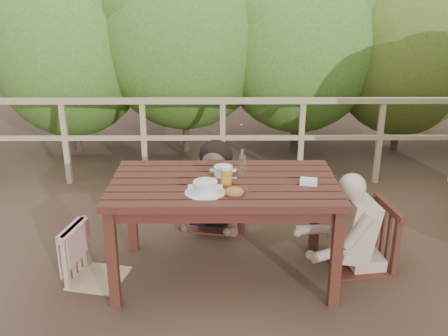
{
  "coord_description": "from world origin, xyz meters",
  "views": [
    {
      "loc": [
        -0.03,
        -3.62,
        2.25
      ],
      "look_at": [
        0.0,
        0.05,
        0.9
      ],
      "focal_mm": 41.13,
      "sensor_mm": 36.0,
      "label": 1
    }
  ],
  "objects_px": {
    "woman": "(220,157)",
    "soup_far": "(223,171)",
    "chair_right": "(364,209)",
    "soup_near": "(205,188)",
    "butter_tub": "(309,183)",
    "beer_glass": "(226,176)",
    "bottle": "(242,164)",
    "diner_right": "(369,190)",
    "chair_left": "(94,232)",
    "chair_far": "(220,176)",
    "tumbler": "(246,191)",
    "bread_roll": "(234,192)",
    "table": "(224,230)"
  },
  "relations": [
    {
      "from": "butter_tub",
      "to": "beer_glass",
      "type": "bearing_deg",
      "value": -167.59
    },
    {
      "from": "diner_right",
      "to": "chair_left",
      "type": "bearing_deg",
      "value": 88.33
    },
    {
      "from": "diner_right",
      "to": "bread_roll",
      "type": "distance_m",
      "value": 1.19
    },
    {
      "from": "chair_left",
      "to": "diner_right",
      "type": "xyz_separation_m",
      "value": [
        2.17,
        0.22,
        0.25
      ]
    },
    {
      "from": "beer_glass",
      "to": "chair_left",
      "type": "bearing_deg",
      "value": 179.95
    },
    {
      "from": "woman",
      "to": "soup_far",
      "type": "xyz_separation_m",
      "value": [
        0.03,
        -0.78,
        0.15
      ]
    },
    {
      "from": "soup_near",
      "to": "butter_tub",
      "type": "height_order",
      "value": "soup_near"
    },
    {
      "from": "woman",
      "to": "bread_roll",
      "type": "xyz_separation_m",
      "value": [
        0.1,
        -1.2,
        0.15
      ]
    },
    {
      "from": "chair_left",
      "to": "bottle",
      "type": "bearing_deg",
      "value": -68.79
    },
    {
      "from": "diner_right",
      "to": "tumbler",
      "type": "distance_m",
      "value": 1.1
    },
    {
      "from": "woman",
      "to": "butter_tub",
      "type": "bearing_deg",
      "value": 135.71
    },
    {
      "from": "table",
      "to": "butter_tub",
      "type": "height_order",
      "value": "butter_tub"
    },
    {
      "from": "woman",
      "to": "bottle",
      "type": "bearing_deg",
      "value": 113.98
    },
    {
      "from": "diner_right",
      "to": "bottle",
      "type": "relative_size",
      "value": 5.91
    },
    {
      "from": "chair_left",
      "to": "butter_tub",
      "type": "bearing_deg",
      "value": -77.83
    },
    {
      "from": "chair_right",
      "to": "soup_near",
      "type": "bearing_deg",
      "value": -81.35
    },
    {
      "from": "beer_glass",
      "to": "soup_near",
      "type": "bearing_deg",
      "value": -136.69
    },
    {
      "from": "chair_far",
      "to": "diner_right",
      "type": "xyz_separation_m",
      "value": [
        1.2,
        -0.75,
        0.16
      ]
    },
    {
      "from": "bottle",
      "to": "tumbler",
      "type": "xyz_separation_m",
      "value": [
        0.01,
        -0.36,
        -0.08
      ]
    },
    {
      "from": "chair_left",
      "to": "soup_near",
      "type": "bearing_deg",
      "value": -87.42
    },
    {
      "from": "table",
      "to": "chair_far",
      "type": "height_order",
      "value": "chair_far"
    },
    {
      "from": "beer_glass",
      "to": "bread_roll",
      "type": "bearing_deg",
      "value": -75.3
    },
    {
      "from": "chair_right",
      "to": "soup_near",
      "type": "height_order",
      "value": "chair_right"
    },
    {
      "from": "chair_far",
      "to": "bread_roll",
      "type": "distance_m",
      "value": 1.23
    },
    {
      "from": "soup_near",
      "to": "bread_roll",
      "type": "xyz_separation_m",
      "value": [
        0.21,
        -0.06,
        -0.01
      ]
    },
    {
      "from": "soup_far",
      "to": "tumbler",
      "type": "distance_m",
      "value": 0.42
    },
    {
      "from": "chair_far",
      "to": "tumbler",
      "type": "xyz_separation_m",
      "value": [
        0.19,
        -1.15,
        0.33
      ]
    },
    {
      "from": "chair_right",
      "to": "soup_near",
      "type": "relative_size",
      "value": 3.37
    },
    {
      "from": "diner_right",
      "to": "butter_tub",
      "type": "height_order",
      "value": "diner_right"
    },
    {
      "from": "diner_right",
      "to": "chair_far",
      "type": "bearing_deg",
      "value": 50.4
    },
    {
      "from": "chair_far",
      "to": "soup_far",
      "type": "bearing_deg",
      "value": -76.1
    },
    {
      "from": "bottle",
      "to": "diner_right",
      "type": "bearing_deg",
      "value": 2.32
    },
    {
      "from": "soup_far",
      "to": "bread_roll",
      "type": "distance_m",
      "value": 0.42
    },
    {
      "from": "chair_right",
      "to": "butter_tub",
      "type": "xyz_separation_m",
      "value": [
        -0.5,
        -0.22,
        0.32
      ]
    },
    {
      "from": "chair_left",
      "to": "beer_glass",
      "type": "height_order",
      "value": "beer_glass"
    },
    {
      "from": "chair_far",
      "to": "woman",
      "type": "bearing_deg",
      "value": 101.86
    },
    {
      "from": "soup_near",
      "to": "tumbler",
      "type": "xyz_separation_m",
      "value": [
        0.29,
        -0.03,
        -0.01
      ]
    },
    {
      "from": "chair_right",
      "to": "beer_glass",
      "type": "bearing_deg",
      "value": -86.17
    },
    {
      "from": "soup_far",
      "to": "chair_right",
      "type": "bearing_deg",
      "value": 0.62
    },
    {
      "from": "diner_right",
      "to": "soup_near",
      "type": "bearing_deg",
      "value": 98.3
    },
    {
      "from": "diner_right",
      "to": "butter_tub",
      "type": "xyz_separation_m",
      "value": [
        -0.53,
        -0.22,
        0.15
      ]
    },
    {
      "from": "soup_far",
      "to": "beer_glass",
      "type": "bearing_deg",
      "value": -83.94
    },
    {
      "from": "soup_far",
      "to": "bottle",
      "type": "relative_size",
      "value": 1.09
    },
    {
      "from": "chair_right",
      "to": "soup_far",
      "type": "xyz_separation_m",
      "value": [
        -1.14,
        -0.01,
        0.34
      ]
    },
    {
      "from": "soup_far",
      "to": "bread_roll",
      "type": "relative_size",
      "value": 1.83
    },
    {
      "from": "chair_left",
      "to": "soup_near",
      "type": "relative_size",
      "value": 2.82
    },
    {
      "from": "chair_left",
      "to": "chair_right",
      "type": "xyz_separation_m",
      "value": [
        2.14,
        0.22,
        0.08
      ]
    },
    {
      "from": "chair_left",
      "to": "soup_near",
      "type": "distance_m",
      "value": 0.98
    },
    {
      "from": "tumbler",
      "to": "butter_tub",
      "type": "xyz_separation_m",
      "value": [
        0.48,
        0.18,
        -0.01
      ]
    },
    {
      "from": "bread_roll",
      "to": "soup_near",
      "type": "bearing_deg",
      "value": 164.0
    }
  ]
}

